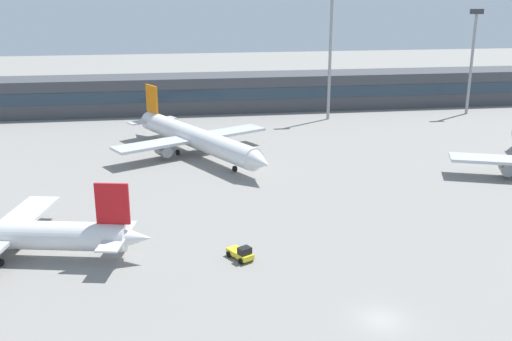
# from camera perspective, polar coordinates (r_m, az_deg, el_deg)

# --- Properties ---
(ground_plane) EXTENTS (400.00, 400.00, 0.00)m
(ground_plane) POSITION_cam_1_polar(r_m,az_deg,el_deg) (95.06, 3.59, -1.57)
(ground_plane) COLOR gray
(terminal_building) EXTENTS (154.78, 12.13, 9.00)m
(terminal_building) POSITION_cam_1_polar(r_m,az_deg,el_deg) (154.55, -1.33, 7.51)
(terminal_building) COLOR #3F4247
(terminal_building) RESTS_ON ground_plane
(airplane_far) EXTENTS (29.73, 41.01, 11.06)m
(airplane_far) POSITION_cam_1_polar(r_m,az_deg,el_deg) (112.12, -5.76, 3.10)
(airplane_far) COLOR silver
(airplane_far) RESTS_ON ground_plane
(baggage_tug_yellow) EXTENTS (3.10, 3.87, 1.75)m
(baggage_tug_yellow) POSITION_cam_1_polar(r_m,az_deg,el_deg) (70.12, -1.42, -7.90)
(baggage_tug_yellow) COLOR yellow
(baggage_tug_yellow) RESTS_ON ground_plane
(floodlight_tower_west) EXTENTS (3.20, 0.80, 29.01)m
(floodlight_tower_west) POSITION_cam_1_polar(r_m,az_deg,el_deg) (142.17, 7.11, 11.44)
(floodlight_tower_west) COLOR gray
(floodlight_tower_west) RESTS_ON ground_plane
(floodlight_tower_east) EXTENTS (3.20, 0.80, 25.36)m
(floodlight_tower_east) POSITION_cam_1_polar(r_m,az_deg,el_deg) (156.71, 19.97, 10.40)
(floodlight_tower_east) COLOR gray
(floodlight_tower_east) RESTS_ON ground_plane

